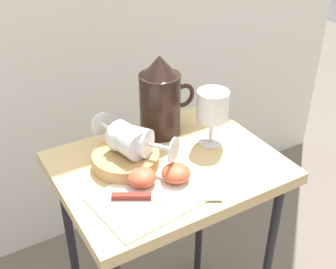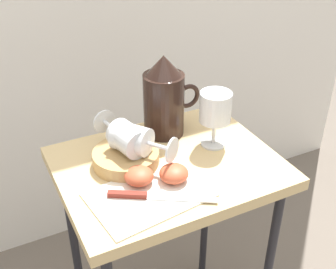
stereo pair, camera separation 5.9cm
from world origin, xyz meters
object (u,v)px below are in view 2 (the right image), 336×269
Objects in this scene: table at (168,188)px; pitcher at (164,103)px; knife at (146,196)px; wine_glass_upright at (215,110)px; wine_glass_tipped_near at (127,138)px; basket_tray at (126,158)px; apple_half_right at (174,173)px; apple_half_left at (139,176)px; wine_glass_tipped_far at (134,139)px.

pitcher is (0.05, 0.13, 0.17)m from table.
table is at bearing 44.07° from knife.
wine_glass_tipped_near is at bearing 174.26° from wine_glass_upright.
knife is at bearing -94.45° from basket_tray.
knife is at bearing -153.60° from wine_glass_upright.
wine_glass_tipped_near is 2.40× the size of apple_half_right.
knife is at bearing -160.86° from apple_half_right.
pitcher is at bearing 69.59° from apple_half_right.
apple_half_left is at bearing -96.02° from wine_glass_tipped_near.
wine_glass_upright is 0.69× the size of knife.
basket_tray is at bearing -148.19° from pitcher.
wine_glass_upright reaches higher than apple_half_left.
apple_half_right is (0.07, -0.03, 0.00)m from apple_half_left.
wine_glass_upright reaches higher than wine_glass_tipped_near.
apple_half_left is at bearing -155.04° from table.
table is 10.05× the size of apple_half_right.
wine_glass_upright is at bearing 26.40° from knife.
pitcher reaches higher than apple_half_right.
wine_glass_tipped_near is (0.01, 0.00, 0.05)m from basket_tray.
knife is (-0.16, -0.23, -0.08)m from pitcher.
apple_half_left is at bearing -105.46° from wine_glass_tipped_far.
basket_tray is 0.73× the size of pitcher.
knife is at bearing -96.91° from wine_glass_tipped_near.
apple_half_left is (-0.01, -0.09, -0.05)m from wine_glass_tipped_near.
pitcher is 0.14m from wine_glass_upright.
wine_glass_upright reaches higher than table.
wine_glass_tipped_near is 1.00× the size of wine_glass_tipped_far.
wine_glass_tipped_far is 0.09m from apple_half_left.
basket_tray is at bearing 175.20° from wine_glass_upright.
pitcher is 3.28× the size of apple_half_left.
basket_tray is 0.06m from wine_glass_tipped_far.
wine_glass_upright is (0.09, -0.11, 0.01)m from pitcher.
basket_tray reaches higher than knife.
pitcher is at bearing 31.81° from basket_tray.
table is 0.12m from apple_half_right.
apple_half_right is at bearing -150.21° from wine_glass_upright.
apple_half_right is (-0.08, -0.20, -0.07)m from pitcher.
wine_glass_tipped_far is 0.76× the size of knife.
pitcher is 1.37× the size of wine_glass_tipped_far.
wine_glass_tipped_near is at bearing 136.16° from wine_glass_tipped_far.
table is at bearing -23.92° from wine_glass_tipped_far.
apple_half_right is 0.09m from knife.
wine_glass_tipped_far is 0.13m from apple_half_right.
pitcher reaches higher than wine_glass_tipped_near.
wine_glass_upright is at bearing 15.53° from apple_half_left.
wine_glass_tipped_far reaches higher than table.
knife is (-0.01, -0.06, -0.01)m from apple_half_left.
knife is (-0.01, -0.14, -0.01)m from basket_tray.
wine_glass_tipped_near is at bearing 83.09° from knife.
wine_glass_tipped_near reaches higher than basket_tray.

